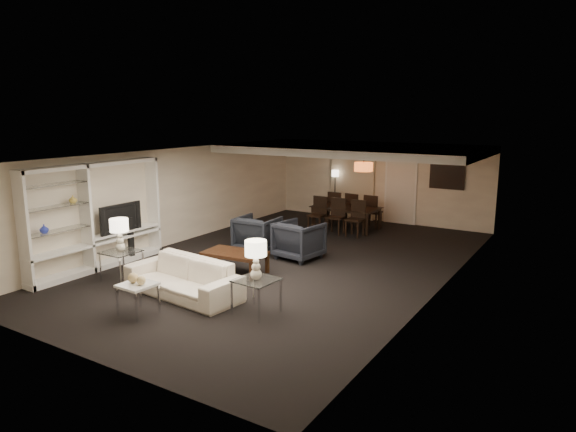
% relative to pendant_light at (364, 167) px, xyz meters
% --- Properties ---
extents(floor, '(11.00, 11.00, 0.00)m').
position_rel_pendant_light_xyz_m(floor, '(-0.30, -3.50, -1.92)').
color(floor, black).
rests_on(floor, ground).
extents(ceiling, '(7.00, 11.00, 0.02)m').
position_rel_pendant_light_xyz_m(ceiling, '(-0.30, -3.50, 0.58)').
color(ceiling, silver).
rests_on(ceiling, ground).
extents(wall_back, '(7.00, 0.02, 2.50)m').
position_rel_pendant_light_xyz_m(wall_back, '(-0.30, 2.00, -0.67)').
color(wall_back, '#C4B49D').
rests_on(wall_back, ground).
extents(wall_front, '(7.00, 0.02, 2.50)m').
position_rel_pendant_light_xyz_m(wall_front, '(-0.30, -9.00, -0.67)').
color(wall_front, '#C4B49D').
rests_on(wall_front, ground).
extents(wall_left, '(0.02, 11.00, 2.50)m').
position_rel_pendant_light_xyz_m(wall_left, '(-3.80, -3.50, -0.67)').
color(wall_left, '#C4B49D').
rests_on(wall_left, ground).
extents(wall_right, '(0.02, 11.00, 2.50)m').
position_rel_pendant_light_xyz_m(wall_right, '(3.20, -3.50, -0.67)').
color(wall_right, '#C4B49D').
rests_on(wall_right, ground).
extents(ceiling_soffit, '(7.00, 4.00, 0.20)m').
position_rel_pendant_light_xyz_m(ceiling_soffit, '(-0.30, 0.00, 0.48)').
color(ceiling_soffit, silver).
rests_on(ceiling_soffit, ceiling).
extents(curtains, '(1.50, 0.12, 2.40)m').
position_rel_pendant_light_xyz_m(curtains, '(-1.20, 1.92, -0.72)').
color(curtains, beige).
rests_on(curtains, wall_back).
extents(door, '(0.90, 0.05, 2.10)m').
position_rel_pendant_light_xyz_m(door, '(0.40, 1.97, -0.87)').
color(door, silver).
rests_on(door, wall_back).
extents(painting, '(0.95, 0.04, 0.65)m').
position_rel_pendant_light_xyz_m(painting, '(1.80, 1.96, -0.37)').
color(painting, '#142D38').
rests_on(painting, wall_back).
extents(media_unit, '(0.38, 3.40, 2.35)m').
position_rel_pendant_light_xyz_m(media_unit, '(-3.61, -6.10, -0.74)').
color(media_unit, white).
rests_on(media_unit, wall_left).
extents(pendant_light, '(0.52, 0.52, 0.24)m').
position_rel_pendant_light_xyz_m(pendant_light, '(0.00, 0.00, 0.00)').
color(pendant_light, '#D8591E').
rests_on(pendant_light, ceiling_soffit).
extents(sofa, '(2.49, 1.18, 0.70)m').
position_rel_pendant_light_xyz_m(sofa, '(-0.86, -6.37, -1.57)').
color(sofa, beige).
rests_on(sofa, floor).
extents(coffee_table, '(1.39, 0.89, 0.47)m').
position_rel_pendant_light_xyz_m(coffee_table, '(-0.86, -4.77, -1.68)').
color(coffee_table, black).
rests_on(coffee_table, floor).
extents(armchair_left, '(1.02, 1.05, 0.89)m').
position_rel_pendant_light_xyz_m(armchair_left, '(-1.46, -3.07, -1.47)').
color(armchair_left, black).
rests_on(armchair_left, floor).
extents(armchair_right, '(1.08, 1.11, 0.89)m').
position_rel_pendant_light_xyz_m(armchair_right, '(-0.26, -3.07, -1.47)').
color(armchair_right, black).
rests_on(armchair_right, floor).
extents(side_table_left, '(0.66, 0.66, 0.62)m').
position_rel_pendant_light_xyz_m(side_table_left, '(-2.56, -6.37, -1.61)').
color(side_table_left, white).
rests_on(side_table_left, floor).
extents(side_table_right, '(0.70, 0.70, 0.62)m').
position_rel_pendant_light_xyz_m(side_table_right, '(0.84, -6.37, -1.61)').
color(side_table_right, white).
rests_on(side_table_right, floor).
extents(table_lamp_left, '(0.41, 0.41, 0.68)m').
position_rel_pendant_light_xyz_m(table_lamp_left, '(-2.56, -6.37, -0.96)').
color(table_lamp_left, beige).
rests_on(table_lamp_left, side_table_left).
extents(table_lamp_right, '(0.40, 0.40, 0.68)m').
position_rel_pendant_light_xyz_m(table_lamp_right, '(0.84, -6.37, -0.96)').
color(table_lamp_right, '#F3E6CD').
rests_on(table_lamp_right, side_table_right).
extents(marble_table, '(0.57, 0.57, 0.55)m').
position_rel_pendant_light_xyz_m(marble_table, '(-0.86, -7.47, -1.64)').
color(marble_table, silver).
rests_on(marble_table, floor).
extents(gold_gourd_a, '(0.18, 0.18, 0.18)m').
position_rel_pendant_light_xyz_m(gold_gourd_a, '(-0.96, -7.47, -1.28)').
color(gold_gourd_a, tan).
rests_on(gold_gourd_a, marble_table).
extents(gold_gourd_b, '(0.15, 0.15, 0.15)m').
position_rel_pendant_light_xyz_m(gold_gourd_b, '(-0.76, -7.47, -1.29)').
color(gold_gourd_b, '#D8B872').
rests_on(gold_gourd_b, marble_table).
extents(television, '(1.12, 0.15, 0.64)m').
position_rel_pendant_light_xyz_m(television, '(-3.58, -5.56, -0.85)').
color(television, black).
rests_on(television, media_unit).
extents(vase_blue, '(0.17, 0.17, 0.18)m').
position_rel_pendant_light_xyz_m(vase_blue, '(-3.61, -7.33, -0.77)').
color(vase_blue, '#2A39B9').
rests_on(vase_blue, media_unit).
extents(vase_amber, '(0.16, 0.16, 0.16)m').
position_rel_pendant_light_xyz_m(vase_amber, '(-3.61, -6.64, -0.28)').
color(vase_amber, gold).
rests_on(vase_amber, media_unit).
extents(floor_speaker, '(0.14, 0.14, 1.03)m').
position_rel_pendant_light_xyz_m(floor_speaker, '(-3.50, -5.28, -1.41)').
color(floor_speaker, black).
rests_on(floor_speaker, floor).
extents(dining_table, '(1.95, 1.10, 0.68)m').
position_rel_pendant_light_xyz_m(dining_table, '(-0.65, 0.28, -1.58)').
color(dining_table, black).
rests_on(dining_table, floor).
extents(chair_nl, '(0.47, 0.47, 1.01)m').
position_rel_pendant_light_xyz_m(chair_nl, '(-1.25, -0.37, -1.42)').
color(chair_nl, black).
rests_on(chair_nl, floor).
extents(chair_nm, '(0.50, 0.50, 1.01)m').
position_rel_pendant_light_xyz_m(chair_nm, '(-0.65, -0.37, -1.42)').
color(chair_nm, black).
rests_on(chair_nm, floor).
extents(chair_nr, '(0.48, 0.48, 1.01)m').
position_rel_pendant_light_xyz_m(chair_nr, '(-0.05, -0.37, -1.42)').
color(chair_nr, black).
rests_on(chair_nr, floor).
extents(chair_fl, '(0.47, 0.47, 1.01)m').
position_rel_pendant_light_xyz_m(chair_fl, '(-1.25, 0.93, -1.42)').
color(chair_fl, black).
rests_on(chair_fl, floor).
extents(chair_fm, '(0.52, 0.52, 1.01)m').
position_rel_pendant_light_xyz_m(chair_fm, '(-0.65, 0.93, -1.42)').
color(chair_fm, black).
rests_on(chair_fm, floor).
extents(chair_fr, '(0.48, 0.48, 1.01)m').
position_rel_pendant_light_xyz_m(chair_fr, '(-0.05, 0.93, -1.42)').
color(chair_fr, black).
rests_on(chair_fr, floor).
extents(floor_lamp, '(0.29, 0.29, 1.57)m').
position_rel_pendant_light_xyz_m(floor_lamp, '(-1.72, 1.70, -1.14)').
color(floor_lamp, black).
rests_on(floor_lamp, floor).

